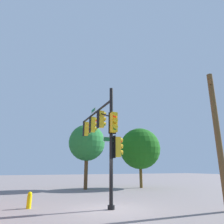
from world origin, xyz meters
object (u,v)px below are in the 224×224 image
fire_hydrant (29,200)px  tree_near (140,148)px  utility_pole (218,135)px  signal_pole_assembly (102,130)px  tree_far (87,143)px

fire_hydrant → tree_near: bearing=-55.8°
utility_pole → signal_pole_assembly: bearing=48.3°
utility_pole → tree_near: size_ratio=1.13×
tree_far → utility_pole: bearing=-165.0°
fire_hydrant → tree_near: (7.73, -11.37, 3.75)m
signal_pole_assembly → tree_near: bearing=-43.2°
signal_pole_assembly → fire_hydrant: size_ratio=8.46×
fire_hydrant → signal_pole_assembly: bearing=-92.2°
fire_hydrant → utility_pole: bearing=-117.1°
fire_hydrant → tree_far: 10.91m
utility_pole → tree_far: size_ratio=1.11×
signal_pole_assembly → utility_pole: 6.69m
tree_near → tree_far: bearing=82.8°
tree_far → fire_hydrant: bearing=147.4°
fire_hydrant → tree_near: tree_near is taller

